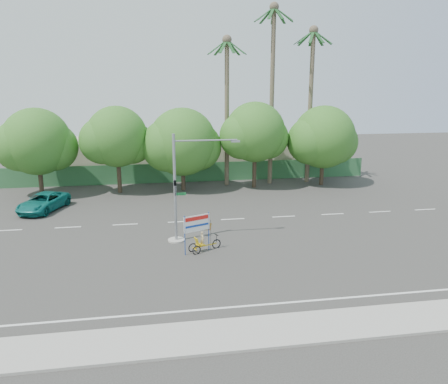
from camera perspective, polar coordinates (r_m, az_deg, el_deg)
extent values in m
plane|color=#33302D|center=(25.45, -0.02, -9.16)|extent=(120.00, 120.00, 0.00)
cube|color=gray|center=(18.88, 3.86, -17.85)|extent=(50.00, 2.40, 0.12)
cube|color=#336B3D|center=(45.65, -4.40, 2.58)|extent=(38.00, 0.08, 2.00)
cube|color=beige|center=(50.13, -16.38, 4.24)|extent=(12.00, 8.00, 4.00)
cube|color=beige|center=(51.15, 4.12, 4.73)|extent=(14.00, 8.00, 3.60)
cylinder|color=#473828|center=(43.14, -22.86, 1.87)|extent=(0.40, 0.40, 3.52)
sphere|color=#2C5D1B|center=(42.64, -23.26, 6.07)|extent=(6.00, 6.00, 6.00)
sphere|color=#2C5D1B|center=(42.70, -21.33, 5.50)|extent=(4.32, 4.32, 4.32)
sphere|color=#2C5D1B|center=(42.78, -25.06, 5.48)|extent=(4.56, 4.56, 4.56)
cylinder|color=#473828|center=(42.01, -13.56, 2.44)|extent=(0.40, 0.40, 3.74)
sphere|color=#2C5D1B|center=(41.49, -13.82, 7.04)|extent=(5.60, 5.60, 5.60)
sphere|color=#2C5D1B|center=(41.78, -12.02, 6.36)|extent=(4.03, 4.03, 4.03)
sphere|color=#2C5D1B|center=(41.40, -15.57, 6.45)|extent=(4.26, 4.26, 4.26)
cylinder|color=#473828|center=(42.03, -5.36, 2.47)|extent=(0.40, 0.40, 3.30)
sphere|color=#2C5D1B|center=(41.53, -5.45, 6.53)|extent=(6.40, 6.40, 6.40)
sphere|color=#2C5D1B|center=(42.02, -3.49, 5.93)|extent=(4.61, 4.61, 4.61)
sphere|color=#2C5D1B|center=(41.25, -7.42, 6.00)|extent=(4.86, 4.86, 4.86)
cylinder|color=#473828|center=(43.01, 3.99, 3.15)|extent=(0.40, 0.40, 3.87)
sphere|color=#2C5D1B|center=(42.49, 4.07, 7.82)|extent=(5.80, 5.80, 5.80)
sphere|color=#2C5D1B|center=(43.16, 5.66, 7.06)|extent=(4.18, 4.18, 4.18)
sphere|color=#2C5D1B|center=(42.00, 2.40, 7.28)|extent=(4.41, 4.41, 4.41)
cylinder|color=#473828|center=(45.16, 12.68, 3.08)|extent=(0.40, 0.40, 3.43)
sphere|color=#2C5D1B|center=(44.69, 12.89, 7.01)|extent=(6.20, 6.20, 6.20)
sphere|color=#2C5D1B|center=(45.57, 14.35, 6.36)|extent=(4.46, 4.46, 4.46)
sphere|color=#2C5D1B|center=(43.99, 11.30, 6.57)|extent=(4.71, 4.71, 4.71)
cylinder|color=#70604C|center=(44.22, 6.26, 11.97)|extent=(0.44, 0.44, 17.00)
sphere|color=#70604C|center=(44.74, 6.57, 22.91)|extent=(0.90, 0.90, 0.90)
cube|color=#1C4C21|center=(44.90, 7.80, 21.99)|extent=(1.91, 0.28, 1.36)
cube|color=#1C4C21|center=(45.41, 7.27, 21.91)|extent=(1.65, 1.44, 1.36)
cube|color=#1C4C21|center=(45.57, 6.42, 21.91)|extent=(0.61, 1.93, 1.36)
cube|color=#1C4C21|center=(45.30, 5.63, 21.98)|extent=(1.20, 1.80, 1.36)
cube|color=#1C4C21|center=(44.73, 5.25, 22.09)|extent=(1.89, 0.92, 1.36)
cube|color=#1C4C21|center=(44.11, 5.48, 22.20)|extent=(1.89, 0.92, 1.36)
cube|color=#1C4C21|center=(43.74, 6.22, 22.25)|extent=(1.20, 1.80, 1.36)
cube|color=#1C4C21|center=(43.80, 7.13, 22.21)|extent=(0.61, 1.93, 1.36)
cube|color=#1C4C21|center=(44.26, 7.75, 22.11)|extent=(1.65, 1.44, 1.36)
cylinder|color=#70604C|center=(45.49, 11.17, 10.58)|extent=(0.44, 0.44, 15.00)
sphere|color=#70604C|center=(45.70, 11.64, 20.01)|extent=(0.90, 0.90, 0.90)
cube|color=#1C4C21|center=(45.96, 12.76, 19.09)|extent=(1.91, 0.28, 1.36)
cube|color=#1C4C21|center=(46.45, 12.20, 19.06)|extent=(1.65, 1.44, 1.36)
cube|color=#1C4C21|center=(46.55, 11.37, 19.08)|extent=(0.61, 1.93, 1.36)
cube|color=#1C4C21|center=(46.23, 10.65, 19.15)|extent=(1.20, 1.80, 1.36)
cube|color=#1C4C21|center=(45.63, 10.35, 19.24)|extent=(1.89, 0.92, 1.36)
cube|color=#1C4C21|center=(45.03, 10.64, 19.30)|extent=(1.89, 0.92, 1.36)
cube|color=#1C4C21|center=(44.70, 11.39, 19.31)|extent=(1.20, 1.80, 1.36)
cube|color=#1C4C21|center=(44.82, 12.25, 19.25)|extent=(0.61, 1.93, 1.36)
cube|color=#1C4C21|center=(45.32, 12.79, 19.16)|extent=(1.65, 1.44, 1.36)
cylinder|color=#70604C|center=(43.32, 0.37, 10.02)|extent=(0.44, 0.44, 14.00)
sphere|color=#70604C|center=(43.39, 0.39, 19.28)|extent=(0.90, 0.90, 0.90)
cube|color=#1C4C21|center=(43.51, 1.68, 18.39)|extent=(1.91, 0.28, 1.36)
cube|color=#1C4C21|center=(44.06, 1.22, 18.34)|extent=(1.65, 1.44, 1.36)
cube|color=#1C4C21|center=(44.28, 0.39, 18.32)|extent=(0.61, 1.93, 1.36)
cube|color=#1C4C21|center=(44.06, -0.44, 18.34)|extent=(1.20, 1.80, 1.36)
cube|color=#1C4C21|center=(43.51, -0.90, 18.39)|extent=(1.89, 0.92, 1.36)
cube|color=#1C4C21|center=(42.88, -0.77, 18.46)|extent=(1.89, 0.92, 1.36)
cube|color=#1C4C21|center=(42.46, -0.08, 18.50)|extent=(1.20, 1.80, 1.36)
cube|color=#1C4C21|center=(42.45, 0.84, 18.50)|extent=(0.61, 1.93, 1.36)
cube|color=#1C4C21|center=(42.87, 1.53, 18.46)|extent=(1.65, 1.44, 1.36)
cylinder|color=gray|center=(28.89, -6.24, -6.25)|extent=(1.10, 1.10, 0.10)
cylinder|color=gray|center=(27.89, -6.43, 0.41)|extent=(0.18, 0.18, 7.00)
cylinder|color=gray|center=(27.51, -2.41, 6.76)|extent=(4.00, 0.10, 0.10)
cube|color=gray|center=(27.81, 1.50, 6.64)|extent=(0.55, 0.20, 0.12)
imported|color=black|center=(27.66, -6.41, 0.51)|extent=(0.16, 0.20, 1.00)
cube|color=#14662D|center=(28.00, -5.70, -0.26)|extent=(0.70, 0.04, 0.18)
torus|color=black|center=(27.43, -1.00, -6.80)|extent=(0.60, 0.30, 0.62)
torus|color=black|center=(26.95, -4.12, -7.27)|extent=(0.56, 0.28, 0.57)
torus|color=black|center=(26.53, -3.61, -7.61)|extent=(0.56, 0.28, 0.57)
cube|color=gold|center=(27.05, -2.42, -6.99)|extent=(1.45, 0.64, 0.05)
cube|color=gold|center=(26.73, -3.87, -7.40)|extent=(0.26, 0.52, 0.05)
cube|color=gold|center=(26.84, -3.10, -6.88)|extent=(0.56, 0.53, 0.05)
cube|color=gold|center=(26.65, -3.57, -6.46)|extent=(0.34, 0.43, 0.49)
cylinder|color=black|center=(27.30, -1.00, -6.09)|extent=(0.04, 0.04, 0.50)
cube|color=black|center=(27.22, -1.00, -5.60)|extent=(0.19, 0.39, 0.04)
imported|color=#CCB284|center=(26.78, -2.85, -6.14)|extent=(0.35, 0.42, 0.98)
cylinder|color=#173FAC|center=(26.13, -5.14, -5.71)|extent=(0.07, 0.07, 2.45)
cylinder|color=#173FAC|center=(26.85, -2.01, -5.11)|extent=(0.07, 0.07, 2.45)
cube|color=white|center=(26.27, -3.57, -4.10)|extent=(1.61, 0.70, 1.00)
cube|color=red|center=(26.15, -3.55, -3.46)|extent=(1.43, 0.60, 0.24)
cube|color=#173FAC|center=(26.29, -3.54, -4.40)|extent=(1.43, 0.60, 0.13)
cylinder|color=black|center=(27.00, -1.75, -5.61)|extent=(0.02, 0.02, 1.91)
cube|color=red|center=(26.66, -2.36, -4.53)|extent=(0.75, 0.32, 0.59)
imported|color=#0F6B64|center=(38.07, -22.53, -1.24)|extent=(3.93, 5.58, 1.41)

